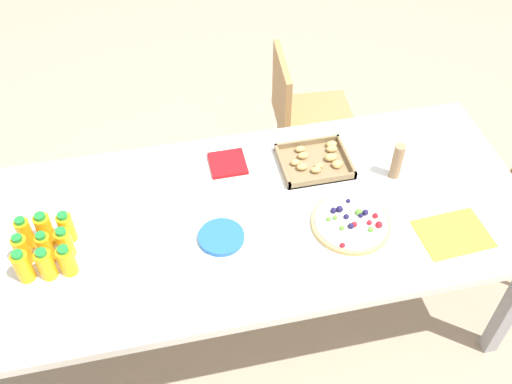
{
  "coord_description": "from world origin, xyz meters",
  "views": [
    {
      "loc": [
        -0.27,
        -1.48,
        2.46
      ],
      "look_at": [
        0.08,
        0.09,
        0.75
      ],
      "focal_mm": 41.37,
      "sensor_mm": 36.0,
      "label": 1
    }
  ],
  "objects_px": {
    "party_table": "(242,226)",
    "juice_bottle_7": "(45,229)",
    "chair_far_right": "(303,112)",
    "paper_folder": "(453,234)",
    "juice_bottle_2": "(67,261)",
    "juice_bottle_6": "(25,233)",
    "plate_stack": "(221,237)",
    "napkin_stack": "(227,164)",
    "juice_bottle_8": "(67,227)",
    "fruit_pizza": "(351,223)",
    "juice_bottle_3": "(22,250)",
    "juice_bottle_0": "(23,266)",
    "juice_bottle_4": "(45,247)",
    "snack_tray": "(316,161)",
    "juice_bottle_1": "(46,264)",
    "cardboard_tube": "(397,161)",
    "juice_bottle_5": "(65,243)"
  },
  "relations": [
    {
      "from": "juice_bottle_2",
      "to": "fruit_pizza",
      "type": "relative_size",
      "value": 0.44
    },
    {
      "from": "juice_bottle_2",
      "to": "cardboard_tube",
      "type": "distance_m",
      "value": 1.32
    },
    {
      "from": "juice_bottle_5",
      "to": "paper_folder",
      "type": "distance_m",
      "value": 1.43
    },
    {
      "from": "chair_far_right",
      "to": "juice_bottle_1",
      "type": "relative_size",
      "value": 6.08
    },
    {
      "from": "party_table",
      "to": "juice_bottle_0",
      "type": "relative_size",
      "value": 16.25
    },
    {
      "from": "party_table",
      "to": "juice_bottle_7",
      "type": "height_order",
      "value": "juice_bottle_7"
    },
    {
      "from": "juice_bottle_6",
      "to": "plate_stack",
      "type": "distance_m",
      "value": 0.71
    },
    {
      "from": "chair_far_right",
      "to": "napkin_stack",
      "type": "height_order",
      "value": "chair_far_right"
    },
    {
      "from": "chair_far_right",
      "to": "paper_folder",
      "type": "height_order",
      "value": "chair_far_right"
    },
    {
      "from": "juice_bottle_6",
      "to": "napkin_stack",
      "type": "xyz_separation_m",
      "value": [
        0.79,
        0.26,
        -0.06
      ]
    },
    {
      "from": "juice_bottle_8",
      "to": "fruit_pizza",
      "type": "relative_size",
      "value": 0.45
    },
    {
      "from": "party_table",
      "to": "cardboard_tube",
      "type": "height_order",
      "value": "cardboard_tube"
    },
    {
      "from": "juice_bottle_0",
      "to": "juice_bottle_2",
      "type": "xyz_separation_m",
      "value": [
        0.15,
        -0.0,
        -0.0
      ]
    },
    {
      "from": "juice_bottle_1",
      "to": "juice_bottle_3",
      "type": "distance_m",
      "value": 0.12
    },
    {
      "from": "juice_bottle_5",
      "to": "juice_bottle_6",
      "type": "height_order",
      "value": "juice_bottle_6"
    },
    {
      "from": "cardboard_tube",
      "to": "juice_bottle_4",
      "type": "bearing_deg",
      "value": -174.52
    },
    {
      "from": "juice_bottle_8",
      "to": "fruit_pizza",
      "type": "distance_m",
      "value": 1.06
    },
    {
      "from": "chair_far_right",
      "to": "juice_bottle_8",
      "type": "height_order",
      "value": "juice_bottle_8"
    },
    {
      "from": "juice_bottle_1",
      "to": "juice_bottle_5",
      "type": "height_order",
      "value": "juice_bottle_1"
    },
    {
      "from": "snack_tray",
      "to": "cardboard_tube",
      "type": "distance_m",
      "value": 0.33
    },
    {
      "from": "juice_bottle_6",
      "to": "juice_bottle_3",
      "type": "bearing_deg",
      "value": -95.99
    },
    {
      "from": "juice_bottle_2",
      "to": "paper_folder",
      "type": "height_order",
      "value": "juice_bottle_2"
    },
    {
      "from": "juice_bottle_5",
      "to": "plate_stack",
      "type": "height_order",
      "value": "juice_bottle_5"
    },
    {
      "from": "party_table",
      "to": "juice_bottle_3",
      "type": "xyz_separation_m",
      "value": [
        -0.8,
        -0.04,
        0.12
      ]
    },
    {
      "from": "juice_bottle_0",
      "to": "juice_bottle_4",
      "type": "xyz_separation_m",
      "value": [
        0.07,
        0.07,
        -0.0
      ]
    },
    {
      "from": "juice_bottle_3",
      "to": "napkin_stack",
      "type": "bearing_deg",
      "value": 22.68
    },
    {
      "from": "juice_bottle_0",
      "to": "juice_bottle_6",
      "type": "distance_m",
      "value": 0.15
    },
    {
      "from": "juice_bottle_3",
      "to": "plate_stack",
      "type": "bearing_deg",
      "value": -4.28
    },
    {
      "from": "juice_bottle_7",
      "to": "juice_bottle_2",
      "type": "bearing_deg",
      "value": -63.68
    },
    {
      "from": "fruit_pizza",
      "to": "cardboard_tube",
      "type": "height_order",
      "value": "cardboard_tube"
    },
    {
      "from": "juice_bottle_3",
      "to": "juice_bottle_7",
      "type": "xyz_separation_m",
      "value": [
        0.08,
        0.07,
        0.01
      ]
    },
    {
      "from": "plate_stack",
      "to": "cardboard_tube",
      "type": "bearing_deg",
      "value": 13.18
    },
    {
      "from": "juice_bottle_1",
      "to": "juice_bottle_3",
      "type": "bearing_deg",
      "value": 134.83
    },
    {
      "from": "party_table",
      "to": "napkin_stack",
      "type": "relative_size",
      "value": 15.2
    },
    {
      "from": "juice_bottle_8",
      "to": "snack_tray",
      "type": "bearing_deg",
      "value": 10.74
    },
    {
      "from": "juice_bottle_0",
      "to": "juice_bottle_8",
      "type": "distance_m",
      "value": 0.21
    },
    {
      "from": "chair_far_right",
      "to": "juice_bottle_3",
      "type": "height_order",
      "value": "juice_bottle_3"
    },
    {
      "from": "paper_folder",
      "to": "juice_bottle_4",
      "type": "bearing_deg",
      "value": 171.95
    },
    {
      "from": "paper_folder",
      "to": "plate_stack",
      "type": "bearing_deg",
      "value": 169.09
    },
    {
      "from": "party_table",
      "to": "juice_bottle_7",
      "type": "relative_size",
      "value": 15.32
    },
    {
      "from": "fruit_pizza",
      "to": "cardboard_tube",
      "type": "distance_m",
      "value": 0.34
    },
    {
      "from": "plate_stack",
      "to": "napkin_stack",
      "type": "relative_size",
      "value": 1.16
    },
    {
      "from": "juice_bottle_5",
      "to": "snack_tray",
      "type": "bearing_deg",
      "value": 14.65
    },
    {
      "from": "juice_bottle_8",
      "to": "snack_tray",
      "type": "distance_m",
      "value": 1.03
    },
    {
      "from": "juice_bottle_2",
      "to": "chair_far_right",
      "type": "bearing_deg",
      "value": 40.11
    },
    {
      "from": "napkin_stack",
      "to": "paper_folder",
      "type": "distance_m",
      "value": 0.94
    },
    {
      "from": "juice_bottle_4",
      "to": "juice_bottle_7",
      "type": "distance_m",
      "value": 0.08
    },
    {
      "from": "juice_bottle_7",
      "to": "juice_bottle_8",
      "type": "bearing_deg",
      "value": -1.24
    },
    {
      "from": "juice_bottle_3",
      "to": "juice_bottle_7",
      "type": "distance_m",
      "value": 0.11
    },
    {
      "from": "juice_bottle_6",
      "to": "juice_bottle_7",
      "type": "xyz_separation_m",
      "value": [
        0.07,
        -0.0,
        0.0
      ]
    }
  ]
}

